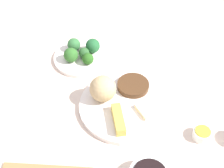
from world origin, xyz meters
name	(u,v)px	position (x,y,z in m)	size (l,w,h in m)	color
tabletop	(129,119)	(0.00, 0.00, 0.01)	(2.20, 2.20, 0.02)	beige
main_plate	(126,105)	(-0.01, -0.04, 0.03)	(0.29, 0.29, 0.02)	white
rice_scoop	(103,89)	(0.04, -0.09, 0.08)	(0.08, 0.08, 0.08)	tan
spring_roll	(118,119)	(0.04, 0.01, 0.05)	(0.10, 0.03, 0.03)	gold
crab_rangoon_wonton	(150,108)	(-0.06, 0.01, 0.04)	(0.07, 0.06, 0.01)	beige
stir_fry_heap	(133,85)	(-0.06, -0.09, 0.04)	(0.10, 0.10, 0.02)	#4C2F19
broccoli_plate	(83,57)	(0.02, -0.32, 0.03)	(0.21, 0.21, 0.01)	white
broccoli_floret_0	(88,59)	(0.02, -0.27, 0.05)	(0.04, 0.04, 0.04)	#25591A
broccoli_floret_1	(84,53)	(0.02, -0.31, 0.05)	(0.04, 0.04, 0.04)	#2B572A
broccoli_floret_2	(74,45)	(0.04, -0.36, 0.06)	(0.05, 0.05, 0.05)	#326B37
broccoli_floret_3	(93,46)	(-0.02, -0.32, 0.06)	(0.05, 0.05, 0.05)	#225C2F
broccoli_floret_4	(71,55)	(0.07, -0.31, 0.06)	(0.05, 0.05, 0.05)	#2E6526
sauce_ramekin_hot_mustard	(202,134)	(-0.15, 0.15, 0.03)	(0.05, 0.05, 0.03)	white
sauce_ramekin_hot_mustard_liquid	(203,131)	(-0.15, 0.15, 0.05)	(0.04, 0.04, 0.00)	yellow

